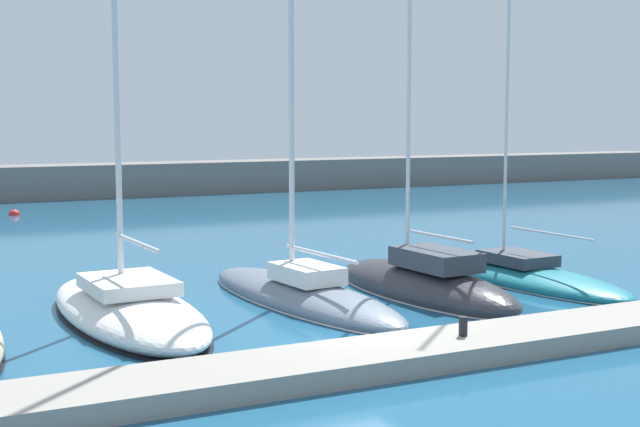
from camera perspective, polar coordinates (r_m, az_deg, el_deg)
ground_plane at (r=21.54m, az=2.56°, el=-8.22°), size 120.00×120.00×0.00m
dock_pier at (r=19.68m, az=5.69°, el=-8.94°), size 21.39×2.15×0.46m
breakwater_seawall at (r=61.76m, az=-17.12°, el=1.96°), size 108.00×3.58×2.23m
sailboat_white_second at (r=24.10m, az=-12.30°, el=-5.80°), size 3.46×9.58×20.47m
sailboat_slate_third at (r=25.86m, az=-1.20°, el=-4.98°), size 3.42×10.04×18.95m
sailboat_charcoal_fourth at (r=27.05m, az=6.74°, el=-4.60°), size 3.14×8.37×13.16m
sailboat_teal_fifth at (r=29.87m, az=12.99°, el=-3.86°), size 3.17×9.12×17.66m
mooring_buoy_red at (r=51.88m, az=-19.05°, el=-0.10°), size 0.62×0.62×0.62m
dock_bollard at (r=20.36m, az=9.19°, el=-7.17°), size 0.20×0.20×0.44m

